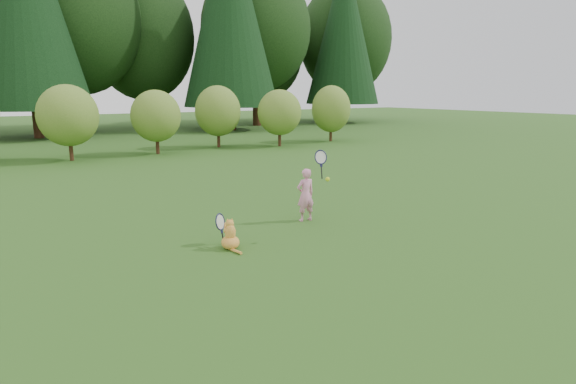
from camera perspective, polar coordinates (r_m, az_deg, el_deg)
ground at (r=7.96m, az=1.87°, el=-6.10°), size 100.00×100.00×0.00m
shrub_row at (r=19.76m, az=-19.99°, el=8.09°), size 28.00×3.00×2.80m
child at (r=9.20m, az=2.15°, el=-0.18°), size 0.59×0.39×1.52m
cat at (r=7.70m, az=-6.92°, el=-4.85°), size 0.46×0.70×0.67m
tennis_ball at (r=7.96m, az=4.72°, el=1.52°), size 0.08×0.08×0.08m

